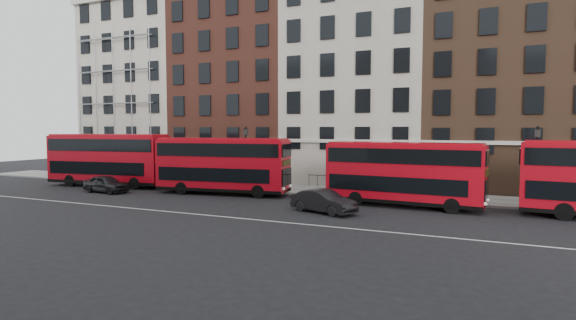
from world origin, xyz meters
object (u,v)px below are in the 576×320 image
at_px(bus_a, 108,158).
at_px(bus_c, 403,172).
at_px(bus_b, 222,164).
at_px(car_rear, 106,184).
at_px(car_front, 323,201).

distance_m(bus_a, bus_c, 26.46).
height_order(bus_a, bus_b, bus_a).
distance_m(bus_a, bus_b, 12.20).
bearing_deg(car_rear, bus_b, -66.82).
bearing_deg(bus_c, car_front, -130.01).
distance_m(bus_a, car_front, 22.78).
relative_size(bus_c, car_rear, 2.51).
distance_m(car_rear, car_front, 19.46).
relative_size(car_rear, car_front, 0.96).
relative_size(bus_a, bus_b, 1.06).
bearing_deg(car_rear, bus_a, 48.01).
relative_size(bus_a, car_rear, 2.77).
relative_size(bus_c, car_front, 2.40).
height_order(bus_b, bus_c, bus_b).
bearing_deg(bus_b, car_rear, -168.88).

